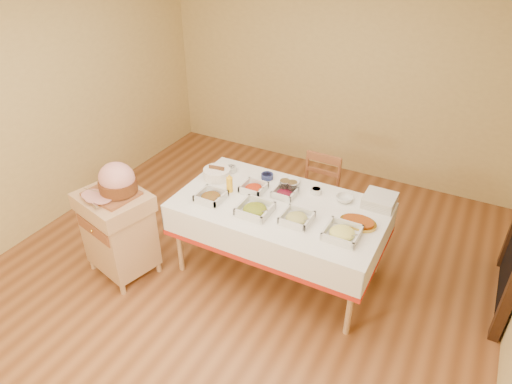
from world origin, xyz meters
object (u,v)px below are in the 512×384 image
(dining_table, at_px, (280,219))
(preserve_jar_left, at_px, (285,187))
(butcher_cart, at_px, (118,229))
(brass_platter, at_px, (358,223))
(mustard_bottle, at_px, (229,184))
(plate_stack, at_px, (380,200))
(ham_on_board, at_px, (116,182))
(dining_chair, at_px, (316,198))
(bread_basket, at_px, (217,173))
(preserve_jar_right, at_px, (292,188))

(dining_table, xyz_separation_m, preserve_jar_left, (-0.05, 0.20, 0.22))
(butcher_cart, distance_m, brass_platter, 2.12)
(butcher_cart, bearing_deg, dining_table, 27.76)
(mustard_bottle, xyz_separation_m, plate_stack, (1.26, 0.42, -0.03))
(mustard_bottle, bearing_deg, ham_on_board, -140.52)
(butcher_cart, xyz_separation_m, dining_chair, (1.37, 1.37, -0.02))
(butcher_cart, relative_size, dining_chair, 0.95)
(dining_table, bearing_deg, bread_basket, 170.07)
(preserve_jar_left, xyz_separation_m, preserve_jar_right, (0.07, 0.01, -0.00))
(plate_stack, relative_size, brass_platter, 0.87)
(preserve_jar_right, xyz_separation_m, brass_platter, (0.67, -0.18, -0.03))
(brass_platter, bearing_deg, preserve_jar_left, 167.01)
(dining_chair, relative_size, bread_basket, 3.45)
(dining_chair, xyz_separation_m, bread_basket, (-0.81, -0.56, 0.35))
(dining_chair, xyz_separation_m, brass_platter, (0.61, -0.66, 0.32))
(plate_stack, bearing_deg, ham_on_board, -152.71)
(dining_table, xyz_separation_m, dining_chair, (0.08, 0.69, -0.14))
(butcher_cart, distance_m, ham_on_board, 0.50)
(mustard_bottle, height_order, plate_stack, mustard_bottle)
(plate_stack, bearing_deg, preserve_jar_right, -166.50)
(butcher_cart, bearing_deg, bread_basket, 55.23)
(butcher_cart, relative_size, preserve_jar_right, 7.24)
(dining_chair, distance_m, preserve_jar_left, 0.62)
(mustard_bottle, bearing_deg, preserve_jar_right, 25.12)
(butcher_cart, height_order, plate_stack, plate_stack)
(mustard_bottle, bearing_deg, brass_platter, 2.82)
(preserve_jar_right, bearing_deg, brass_platter, -15.05)
(dining_table, xyz_separation_m, mustard_bottle, (-0.50, -0.03, 0.24))
(ham_on_board, height_order, preserve_jar_left, ham_on_board)
(dining_chair, distance_m, preserve_jar_right, 0.60)
(ham_on_board, distance_m, preserve_jar_left, 1.47)
(dining_table, xyz_separation_m, bread_basket, (-0.73, 0.13, 0.21))
(preserve_jar_right, bearing_deg, preserve_jar_left, -170.98)
(dining_table, xyz_separation_m, ham_on_board, (-1.24, -0.64, 0.38))
(dining_chair, bearing_deg, preserve_jar_left, -105.14)
(dining_chair, bearing_deg, plate_stack, -23.65)
(dining_table, distance_m, brass_platter, 0.71)
(dining_table, height_order, preserve_jar_right, preserve_jar_right)
(preserve_jar_right, xyz_separation_m, plate_stack, (0.75, 0.18, -0.00))
(dining_table, distance_m, dining_chair, 0.71)
(mustard_bottle, height_order, brass_platter, mustard_bottle)
(mustard_bottle, bearing_deg, preserve_jar_left, 27.24)
(preserve_jar_left, bearing_deg, bread_basket, -173.74)
(dining_chair, distance_m, bread_basket, 1.05)
(plate_stack, xyz_separation_m, brass_platter, (-0.07, -0.36, -0.03))
(ham_on_board, relative_size, plate_stack, 1.71)
(ham_on_board, xyz_separation_m, preserve_jar_left, (1.19, 0.85, -0.16))
(preserve_jar_left, height_order, mustard_bottle, mustard_bottle)
(mustard_bottle, bearing_deg, bread_basket, 146.58)
(ham_on_board, relative_size, mustard_bottle, 2.53)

